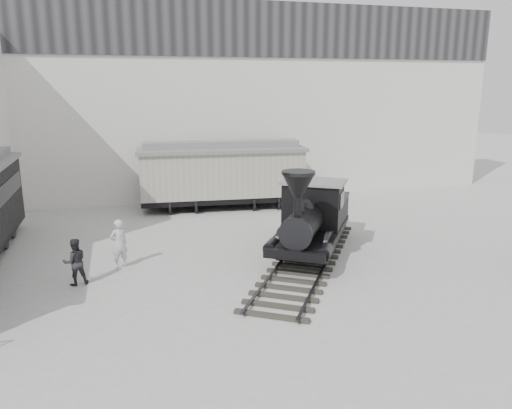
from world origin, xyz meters
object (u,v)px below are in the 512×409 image
object	(u,v)px
locomotive	(311,222)
visitor_a	(119,244)
visitor_b	(75,262)
boxcar	(222,173)

from	to	relation	value
locomotive	visitor_a	bearing A→B (deg)	-152.13
visitor_a	visitor_b	size ratio (longest dim) A/B	1.14
boxcar	visitor_a	size ratio (longest dim) A/B	4.99
boxcar	visitor_b	world-z (taller)	boxcar
boxcar	visitor_b	distance (m)	11.59
visitor_a	visitor_b	distance (m)	1.92
locomotive	visitor_b	distance (m)	8.66
locomotive	visitor_b	world-z (taller)	locomotive
visitor_a	visitor_b	xyz separation A→B (m)	(-1.42, -1.29, -0.11)
boxcar	visitor_a	bearing A→B (deg)	-120.11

